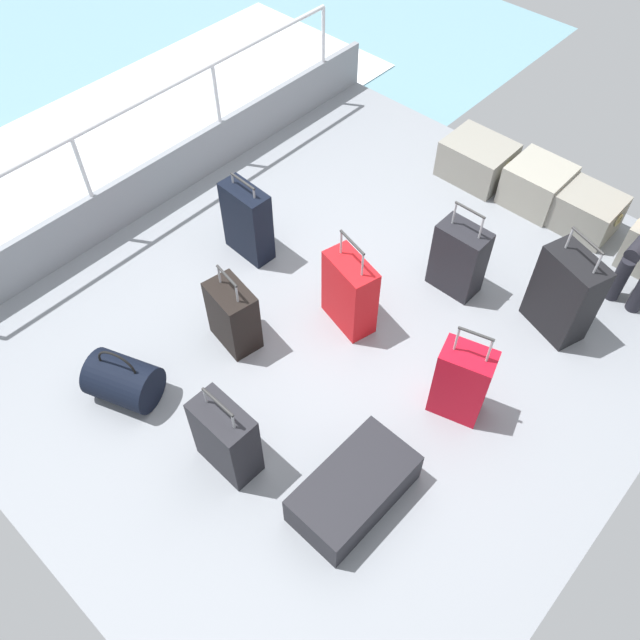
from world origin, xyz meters
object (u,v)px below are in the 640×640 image
object	(u,v)px
suitcase_2	(462,382)
cargo_crate_0	(477,160)
suitcase_1	(459,259)
duffel_bag	(123,380)
suitcase_3	(247,222)
suitcase_6	(564,294)
suitcase_7	(226,438)
cargo_crate_1	(537,185)
suitcase_0	(233,316)
cargo_crate_2	(587,212)
suitcase_5	(354,489)
suitcase_4	(350,293)

from	to	relation	value
suitcase_2	cargo_crate_0	bearing A→B (deg)	121.11
suitcase_1	duffel_bag	xyz separation A→B (m)	(-1.08, -2.39, -0.13)
suitcase_2	suitcase_3	size ratio (longest dim) A/B	1.13
suitcase_6	suitcase_7	size ratio (longest dim) A/B	1.24
cargo_crate_1	duffel_bag	distance (m)	3.84
duffel_bag	suitcase_0	bearing A→B (deg)	77.01
suitcase_7	duffel_bag	size ratio (longest dim) A/B	1.31
cargo_crate_2	suitcase_1	xyz separation A→B (m)	(-0.43, -1.32, 0.13)
duffel_bag	suitcase_5	bearing A→B (deg)	16.16
suitcase_0	suitcase_5	size ratio (longest dim) A/B	0.86
suitcase_2	duffel_bag	distance (m)	2.29
cargo_crate_1	cargo_crate_2	size ratio (longest dim) A/B	0.99
suitcase_2	suitcase_3	bearing A→B (deg)	177.28
cargo_crate_0	suitcase_6	distance (m)	1.82
suitcase_2	suitcase_7	xyz separation A→B (m)	(-0.85, -1.32, -0.02)
cargo_crate_0	suitcase_7	bearing A→B (deg)	-82.26
suitcase_6	duffel_bag	bearing A→B (deg)	-126.10
suitcase_5	duffel_bag	bearing A→B (deg)	-163.84
cargo_crate_2	duffel_bag	xyz separation A→B (m)	(-1.51, -3.71, 0.00)
suitcase_3	suitcase_6	xyz separation A→B (m)	(2.27, 1.00, 0.03)
suitcase_5	duffel_bag	distance (m)	1.74
cargo_crate_1	suitcase_0	size ratio (longest dim) A/B	0.76
suitcase_1	suitcase_6	bearing A→B (deg)	12.55
suitcase_3	suitcase_4	distance (m)	1.10
suitcase_0	suitcase_4	size ratio (longest dim) A/B	0.84
suitcase_5	suitcase_6	size ratio (longest dim) A/B	0.90
cargo_crate_2	suitcase_2	distance (m)	2.26
suitcase_6	duffel_bag	size ratio (longest dim) A/B	1.63
suitcase_4	suitcase_5	xyz separation A→B (m)	(0.97, -1.07, -0.18)
suitcase_1	suitcase_2	bearing A→B (deg)	-54.23
cargo_crate_1	suitcase_5	xyz separation A→B (m)	(0.65, -3.22, -0.06)
cargo_crate_0	cargo_crate_2	xyz separation A→B (m)	(1.09, 0.05, -0.01)
suitcase_4	suitcase_7	xyz separation A→B (m)	(0.21, -1.42, -0.02)
cargo_crate_0	suitcase_4	world-z (taller)	suitcase_4
cargo_crate_1	suitcase_3	size ratio (longest dim) A/B	0.71
cargo_crate_0	suitcase_7	world-z (taller)	suitcase_7
cargo_crate_1	suitcase_1	distance (m)	1.32
suitcase_1	suitcase_6	xyz separation A→B (m)	(0.79, 0.18, 0.05)
cargo_crate_0	suitcase_0	world-z (taller)	suitcase_0
suitcase_5	suitcase_7	world-z (taller)	suitcase_7
cargo_crate_0	cargo_crate_1	distance (m)	0.60
cargo_crate_0	suitcase_2	size ratio (longest dim) A/B	0.74
cargo_crate_1	suitcase_4	size ratio (longest dim) A/B	0.64
suitcase_1	suitcase_7	distance (m)	2.26
duffel_bag	suitcase_7	bearing A→B (deg)	8.91
suitcase_2	suitcase_6	world-z (taller)	suitcase_6
suitcase_5	suitcase_7	distance (m)	0.85
cargo_crate_0	suitcase_5	bearing A→B (deg)	-68.62
cargo_crate_1	cargo_crate_2	distance (m)	0.49
cargo_crate_0	cargo_crate_2	distance (m)	1.09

